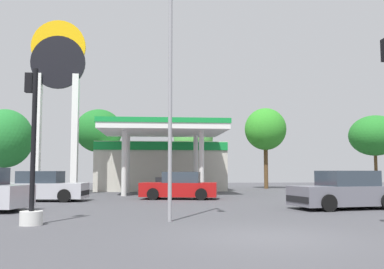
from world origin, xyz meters
The scene contains 13 objects.
ground_plane centered at (0.00, 0.00, 0.00)m, with size 90.00×90.00×0.00m, color #47474C.
gas_station centered at (-2.03, 24.14, 2.16)m, with size 9.85×13.13×4.65m.
station_pole_sign centered at (-8.95, 18.76, 7.18)m, with size 3.53×0.56×11.50m.
car_0 centered at (-8.16, 12.56, 0.68)m, with size 4.35×2.21×1.51m.
car_1 centered at (5.03, 6.91, 0.69)m, with size 4.52×2.54×1.53m.
car_2 centered at (-1.22, 13.53, 0.66)m, with size 4.33×2.42×1.47m.
traffic_signal_1 centered at (-6.09, 2.75, 1.35)m, with size 0.64×0.67×4.46m.
tree_0 centered at (-15.42, 28.60, 4.32)m, with size 4.70×4.70×6.86m.
tree_1 centered at (-7.43, 28.61, 5.04)m, with size 4.11×4.11×6.96m.
tree_2 centered at (0.83, 27.23, 4.32)m, with size 3.40×3.40×5.98m.
tree_3 centered at (7.06, 26.56, 5.10)m, with size 3.57×3.57×6.95m.
tree_4 centered at (17.11, 26.84, 4.66)m, with size 4.50×4.50×6.48m.
corner_streetlamp centered at (-2.15, 3.06, 4.61)m, with size 0.24×1.48×7.77m.
Camera 1 is at (-2.68, -9.87, 1.52)m, focal length 40.31 mm.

